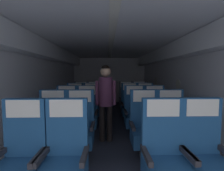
{
  "coord_description": "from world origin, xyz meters",
  "views": [
    {
      "loc": [
        -0.08,
        -0.19,
        1.44
      ],
      "look_at": [
        0.06,
        4.95,
        1.04
      ],
      "focal_mm": 25.97,
      "sensor_mm": 36.0,
      "label": 1
    }
  ],
  "objects_px": {
    "seat_a_left_aisle": "(65,159)",
    "seat_e_right_window": "(126,100)",
    "seat_b_right_window": "(145,128)",
    "seat_a_right_aisle": "(205,157)",
    "seat_b_right_aisle": "(172,128)",
    "seat_b_left_window": "(52,129)",
    "flight_attendant": "(106,95)",
    "seat_c_left_window": "(66,115)",
    "seat_a_right_window": "(165,158)",
    "seat_e_left_aisle": "(94,100)",
    "seat_c_left_aisle": "(87,115)",
    "seat_d_left_aisle": "(92,106)",
    "seat_d_left_window": "(75,106)",
    "seat_e_right_aisle": "(140,100)",
    "seat_d_right_window": "(130,106)",
    "seat_a_left_window": "(21,160)",
    "seat_c_right_aisle": "(155,114)",
    "seat_c_right_window": "(135,114)",
    "seat_e_left_window": "(81,100)",
    "seat_d_right_aisle": "(145,106)",
    "seat_b_left_aisle": "(80,129)"
  },
  "relations": [
    {
      "from": "seat_d_right_aisle",
      "to": "seat_a_right_aisle",
      "type": "bearing_deg",
      "value": -89.88
    },
    {
      "from": "seat_e_right_window",
      "to": "seat_c_left_window",
      "type": "bearing_deg",
      "value": -129.57
    },
    {
      "from": "seat_a_left_window",
      "to": "seat_a_right_aisle",
      "type": "relative_size",
      "value": 1.0
    },
    {
      "from": "seat_a_left_window",
      "to": "seat_a_right_aisle",
      "type": "distance_m",
      "value": 2.06
    },
    {
      "from": "seat_a_right_window",
      "to": "seat_d_right_window",
      "type": "height_order",
      "value": "same"
    },
    {
      "from": "seat_a_right_aisle",
      "to": "seat_c_right_aisle",
      "type": "xyz_separation_m",
      "value": [
        -0.0,
        1.94,
        0.0
      ]
    },
    {
      "from": "seat_a_right_window",
      "to": "seat_c_left_window",
      "type": "relative_size",
      "value": 1.0
    },
    {
      "from": "seat_c_right_aisle",
      "to": "seat_c_left_window",
      "type": "bearing_deg",
      "value": 179.66
    },
    {
      "from": "seat_e_right_window",
      "to": "seat_b_right_aisle",
      "type": "bearing_deg",
      "value": -81.05
    },
    {
      "from": "seat_d_right_window",
      "to": "seat_e_left_window",
      "type": "bearing_deg",
      "value": 147.9
    },
    {
      "from": "seat_b_right_window",
      "to": "seat_e_left_aisle",
      "type": "height_order",
      "value": "same"
    },
    {
      "from": "seat_b_left_window",
      "to": "flight_attendant",
      "type": "height_order",
      "value": "flight_attendant"
    },
    {
      "from": "seat_b_right_window",
      "to": "seat_e_left_aisle",
      "type": "bearing_deg",
      "value": 110.81
    },
    {
      "from": "seat_c_right_aisle",
      "to": "seat_c_right_window",
      "type": "xyz_separation_m",
      "value": [
        -0.47,
        -0.0,
        0.0
      ]
    },
    {
      "from": "seat_a_left_aisle",
      "to": "seat_c_left_aisle",
      "type": "distance_m",
      "value": 1.93
    },
    {
      "from": "seat_a_left_window",
      "to": "flight_attendant",
      "type": "xyz_separation_m",
      "value": [
        0.91,
        1.61,
        0.5
      ]
    },
    {
      "from": "seat_d_right_aisle",
      "to": "seat_e_right_aisle",
      "type": "distance_m",
      "value": 0.96
    },
    {
      "from": "seat_b_left_aisle",
      "to": "seat_e_right_window",
      "type": "height_order",
      "value": "same"
    },
    {
      "from": "seat_a_left_window",
      "to": "seat_c_left_aisle",
      "type": "bearing_deg",
      "value": 76.21
    },
    {
      "from": "seat_d_right_window",
      "to": "seat_e_right_window",
      "type": "xyz_separation_m",
      "value": [
        0.0,
        0.99,
        0.0
      ]
    },
    {
      "from": "seat_c_right_aisle",
      "to": "flight_attendant",
      "type": "bearing_deg",
      "value": -163.79
    },
    {
      "from": "seat_a_left_aisle",
      "to": "seat_e_right_window",
      "type": "bearing_deg",
      "value": 73.93
    },
    {
      "from": "seat_c_left_aisle",
      "to": "seat_e_right_aisle",
      "type": "relative_size",
      "value": 1.0
    },
    {
      "from": "seat_b_right_window",
      "to": "seat_d_right_window",
      "type": "distance_m",
      "value": 1.93
    },
    {
      "from": "seat_c_left_aisle",
      "to": "seat_d_right_window",
      "type": "xyz_separation_m",
      "value": [
        1.12,
        0.96,
        0.0
      ]
    },
    {
      "from": "seat_a_left_window",
      "to": "seat_d_left_aisle",
      "type": "relative_size",
      "value": 1.0
    },
    {
      "from": "flight_attendant",
      "to": "seat_a_right_aisle",
      "type": "bearing_deg",
      "value": 117.0
    },
    {
      "from": "seat_a_right_aisle",
      "to": "seat_e_left_aisle",
      "type": "xyz_separation_m",
      "value": [
        -1.58,
        3.89,
        0.0
      ]
    },
    {
      "from": "seat_a_left_aisle",
      "to": "seat_d_left_aisle",
      "type": "height_order",
      "value": "same"
    },
    {
      "from": "seat_c_left_window",
      "to": "flight_attendant",
      "type": "relative_size",
      "value": 0.71
    },
    {
      "from": "seat_b_left_window",
      "to": "seat_d_right_window",
      "type": "bearing_deg",
      "value": 50.32
    },
    {
      "from": "seat_b_left_window",
      "to": "seat_b_right_aisle",
      "type": "bearing_deg",
      "value": -0.3
    },
    {
      "from": "seat_d_left_aisle",
      "to": "seat_d_right_aisle",
      "type": "relative_size",
      "value": 1.0
    },
    {
      "from": "seat_b_left_window",
      "to": "seat_c_right_aisle",
      "type": "bearing_deg",
      "value": 25.04
    },
    {
      "from": "seat_b_right_aisle",
      "to": "seat_e_left_window",
      "type": "bearing_deg",
      "value": 125.04
    },
    {
      "from": "seat_a_right_aisle",
      "to": "seat_a_right_window",
      "type": "height_order",
      "value": "same"
    },
    {
      "from": "seat_a_left_aisle",
      "to": "seat_c_left_window",
      "type": "relative_size",
      "value": 1.0
    },
    {
      "from": "seat_b_right_window",
      "to": "seat_a_right_aisle",
      "type": "bearing_deg",
      "value": -64.13
    },
    {
      "from": "seat_d_left_aisle",
      "to": "seat_e_left_window",
      "type": "height_order",
      "value": "same"
    },
    {
      "from": "seat_d_right_window",
      "to": "seat_c_right_aisle",
      "type": "bearing_deg",
      "value": -64.12
    },
    {
      "from": "seat_e_right_aisle",
      "to": "seat_d_left_window",
      "type": "bearing_deg",
      "value": -155.15
    },
    {
      "from": "seat_c_left_aisle",
      "to": "seat_e_right_window",
      "type": "relative_size",
      "value": 1.0
    },
    {
      "from": "seat_a_right_aisle",
      "to": "seat_e_left_aisle",
      "type": "bearing_deg",
      "value": 112.11
    },
    {
      "from": "seat_e_left_window",
      "to": "seat_e_right_aisle",
      "type": "distance_m",
      "value": 2.06
    },
    {
      "from": "seat_a_left_aisle",
      "to": "seat_b_right_window",
      "type": "height_order",
      "value": "same"
    },
    {
      "from": "seat_a_left_aisle",
      "to": "seat_c_left_aisle",
      "type": "relative_size",
      "value": 1.0
    },
    {
      "from": "seat_a_left_aisle",
      "to": "seat_a_right_window",
      "type": "bearing_deg",
      "value": -0.52
    },
    {
      "from": "seat_d_left_aisle",
      "to": "seat_e_right_window",
      "type": "relative_size",
      "value": 1.0
    },
    {
      "from": "seat_b_left_window",
      "to": "seat_d_left_window",
      "type": "bearing_deg",
      "value": 90.19
    },
    {
      "from": "seat_d_left_window",
      "to": "seat_e_right_aisle",
      "type": "relative_size",
      "value": 1.0
    }
  ]
}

